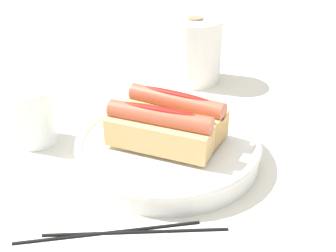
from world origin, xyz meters
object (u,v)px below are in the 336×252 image
water_glass (33,119)px  chopstick_far (108,232)px  serving_bowl (168,147)px  hotdog_back (176,113)px  chopstick_near (136,231)px  hotdog_front (159,130)px  paper_towel_roll (194,51)px

water_glass → chopstick_far: bearing=-35.9°
serving_bowl → water_glass: size_ratio=3.04×
hotdog_back → water_glass: (-0.22, -0.05, -0.02)m
hotdog_back → chopstick_near: 0.20m
chopstick_far → hotdog_back: bearing=56.7°
hotdog_front → chopstick_near: hotdog_front is taller
water_glass → serving_bowl: bearing=6.9°
serving_bowl → hotdog_back: 0.05m
chopstick_near → chopstick_far: 0.03m
serving_bowl → paper_towel_roll: paper_towel_roll is taller
water_glass → paper_towel_roll: paper_towel_roll is taller
serving_bowl → chopstick_far: size_ratio=1.25×
hotdog_front → chopstick_far: 0.16m
paper_towel_roll → water_glass: bearing=-116.6°
serving_bowl → chopstick_far: 0.18m
hotdog_front → water_glass: 0.22m
paper_towel_roll → serving_bowl: bearing=-79.8°
paper_towel_roll → chopstick_near: bearing=-80.9°
water_glass → chopstick_far: water_glass is taller
chopstick_far → serving_bowl: bearing=57.0°
water_glass → paper_towel_roll: bearing=63.4°
hotdog_front → water_glass: size_ratio=1.68×
paper_towel_roll → chopstick_near: 0.47m
water_glass → chopstick_far: size_ratio=0.41×
serving_bowl → hotdog_front: hotdog_front is taller
serving_bowl → hotdog_front: (-0.00, -0.03, 0.04)m
hotdog_back → paper_towel_roll: 0.28m
paper_towel_roll → chopstick_near: (0.07, -0.46, -0.06)m
serving_bowl → chopstick_far: bearing=-93.3°
water_glass → hotdog_front: bearing=-0.3°
serving_bowl → hotdog_back: size_ratio=1.76×
hotdog_front → hotdog_back: (0.01, 0.05, 0.00)m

